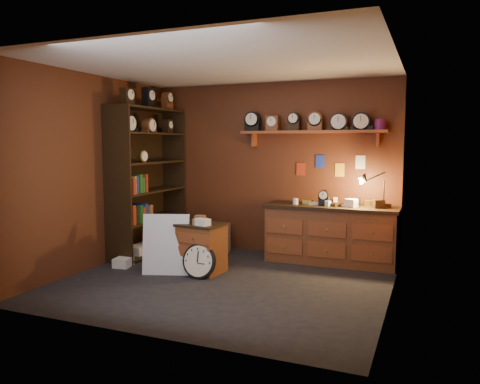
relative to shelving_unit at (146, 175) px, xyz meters
name	(u,v)px	position (x,y,z in m)	size (l,w,h in m)	color
floor	(225,282)	(1.79, -0.98, -1.25)	(4.00, 4.00, 0.00)	black
room_shell	(231,146)	(1.84, -0.87, 0.47)	(4.02, 3.62, 2.71)	#562914
shelving_unit	(146,175)	(0.00, 0.00, 0.00)	(0.47, 1.60, 2.58)	black
workbench	(331,231)	(2.84, 0.49, -0.78)	(1.92, 0.66, 1.36)	brown
low_cabinet	(202,246)	(1.33, -0.70, -0.88)	(0.65, 0.57, 0.76)	brown
big_round_clock	(199,261)	(1.42, -0.95, -1.03)	(0.46, 0.16, 0.46)	black
white_panel	(166,274)	(0.91, -0.94, -1.25)	(0.62, 0.03, 0.83)	silver
mini_fridge	(215,239)	(1.00, 0.41, -1.03)	(0.52, 0.54, 0.44)	silver
floor_box_a	(175,253)	(0.59, -0.16, -1.17)	(0.27, 0.23, 0.17)	brown
floor_box_b	(123,262)	(0.16, -0.87, -1.19)	(0.22, 0.26, 0.13)	white
floor_box_c	(209,254)	(1.14, -0.09, -1.15)	(0.27, 0.23, 0.20)	brown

